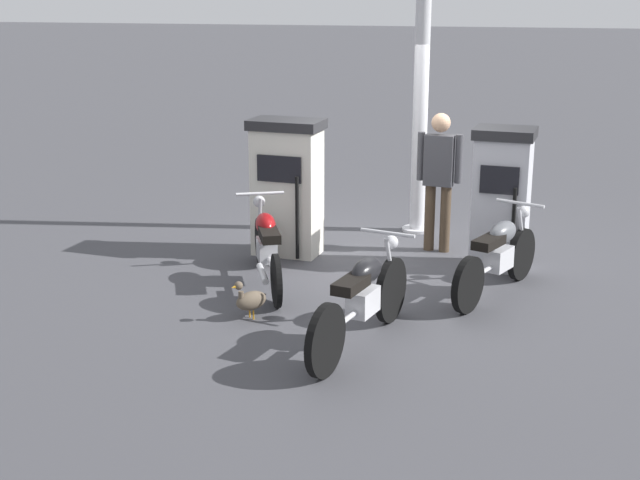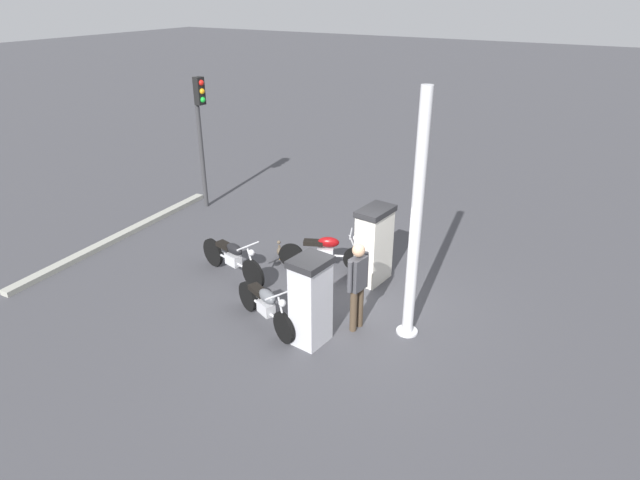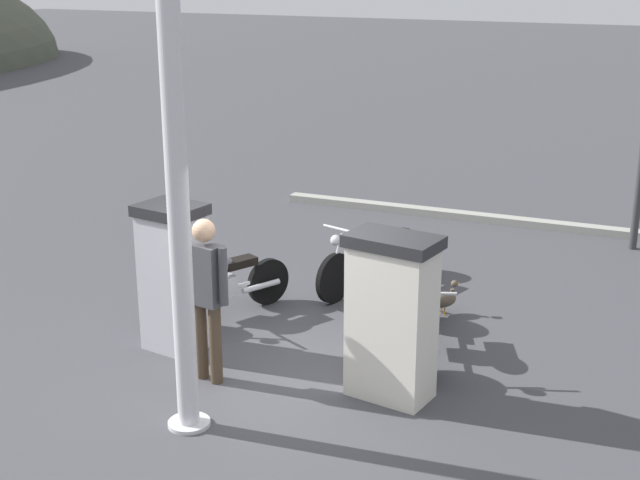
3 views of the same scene
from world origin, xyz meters
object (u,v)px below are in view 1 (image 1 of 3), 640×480
Objects in this scene: fuel_pump_near at (287,187)px; attendant_person at (439,172)px; wandering_duck at (251,300)px; motorcycle_far_pump at (498,255)px; fuel_pump_far at (501,198)px; canopy_support_pole at (422,71)px; motorcycle_extra at (362,299)px; motorcycle_near_pump at (267,244)px.

fuel_pump_near is 0.97× the size of attendant_person.
fuel_pump_near is 2.37m from wandering_duck.
fuel_pump_near is 0.94× the size of motorcycle_far_pump.
fuel_pump_far is at bearing 133.64° from wandering_duck.
motorcycle_far_pump is 3.15m from canopy_support_pole.
motorcycle_far_pump is 2.09m from motorcycle_extra.
motorcycle_extra is (2.70, 1.42, -0.39)m from fuel_pump_near.
motorcycle_near_pump is at bearing -45.99° from attendant_person.
motorcycle_far_pump is 1.02× the size of attendant_person.
canopy_support_pole reaches higher than wandering_duck.
fuel_pump_far is 1.06m from motorcycle_far_pump.
attendant_person is at bearing 106.12° from fuel_pump_near.
fuel_pump_far is at bearing -179.45° from motorcycle_far_pump.
canopy_support_pole is at bearing -141.11° from fuel_pump_far.
motorcycle_extra reaches higher than motorcycle_far_pump.
motorcycle_far_pump reaches higher than wandering_duck.
motorcycle_extra is (1.54, 1.35, 0.01)m from motorcycle_near_pump.
fuel_pump_near is 1.89m from attendant_person.
fuel_pump_near is 1.23m from motorcycle_near_pump.
canopy_support_pole is (-2.57, 1.39, 1.71)m from motorcycle_near_pump.
motorcycle_extra is at bearing 41.38° from motorcycle_near_pump.
attendant_person reaches higher than motorcycle_far_pump.
attendant_person is (-1.50, -0.79, 0.57)m from motorcycle_far_pump.
motorcycle_extra is 4.44m from canopy_support_pole.
attendant_person is (-1.69, 1.75, 0.55)m from motorcycle_near_pump.
motorcycle_far_pump is at bearing 94.19° from motorcycle_near_pump.
motorcycle_far_pump is 2.73m from wandering_duck.
fuel_pump_near reaches higher than motorcycle_near_pump.
fuel_pump_near is at bearing -176.89° from motorcycle_near_pump.
motorcycle_far_pump is (0.98, 2.60, -0.41)m from fuel_pump_near.
motorcycle_extra is at bearing -0.55° from canopy_support_pole.
fuel_pump_near is at bearing -152.30° from motorcycle_extra.
attendant_person is at bearing 173.08° from motorcycle_extra.
canopy_support_pole is (-4.10, 0.04, 1.70)m from motorcycle_extra.
wandering_duck is (2.27, 0.21, -0.65)m from fuel_pump_near.
motorcycle_far_pump is at bearing 0.55° from fuel_pump_far.
fuel_pump_near is 2.41m from canopy_support_pole.
motorcycle_far_pump is (-0.19, 2.53, -0.01)m from motorcycle_near_pump.
canopy_support_pole is (-1.40, -1.13, 1.32)m from fuel_pump_far.
motorcycle_extra is 3.29m from attendant_person.
fuel_pump_far is 0.94× the size of motorcycle_far_pump.
attendant_person is (-3.22, 0.39, 0.54)m from motorcycle_extra.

